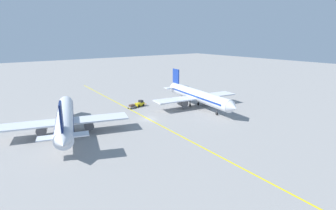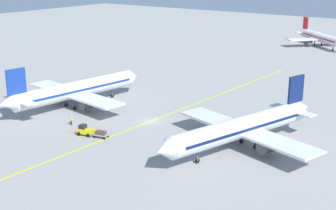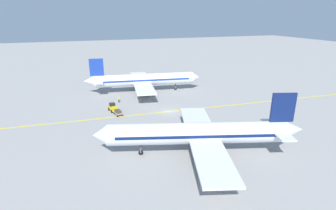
{
  "view_description": "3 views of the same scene",
  "coord_description": "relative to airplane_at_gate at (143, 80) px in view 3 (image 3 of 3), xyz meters",
  "views": [
    {
      "loc": [
        35.75,
        58.0,
        21.91
      ],
      "look_at": [
        -3.82,
        3.89,
        4.19
      ],
      "focal_mm": 28.0,
      "sensor_mm": 36.0,
      "label": 1
    },
    {
      "loc": [
        53.95,
        -68.76,
        30.07
      ],
      "look_at": [
        4.93,
        -0.84,
        4.49
      ],
      "focal_mm": 50.0,
      "sensor_mm": 36.0,
      "label": 2
    },
    {
      "loc": [
        56.96,
        -20.07,
        22.52
      ],
      "look_at": [
        2.98,
        -1.29,
        2.81
      ],
      "focal_mm": 28.0,
      "sensor_mm": 36.0,
      "label": 3
    }
  ],
  "objects": [
    {
      "name": "ground_plane",
      "position": [
        19.18,
        1.52,
        -3.71
      ],
      "size": [
        400.0,
        400.0,
        0.0
      ],
      "primitive_type": "plane",
      "color": "gray"
    },
    {
      "name": "apron_yellow_centreline",
      "position": [
        19.18,
        1.52,
        -3.71
      ],
      "size": [
        6.24,
        119.88,
        0.01
      ],
      "primitive_type": "cube",
      "rotation": [
        0.0,
        0.0,
        -0.05
      ],
      "color": "yellow",
      "rests_on": "ground"
    },
    {
      "name": "airplane_at_gate",
      "position": [
        0.0,
        0.0,
        0.0
      ],
      "size": [
        28.45,
        35.5,
        10.6
      ],
      "color": "silver",
      "rests_on": "ground"
    },
    {
      "name": "airplane_adjacent_stand",
      "position": [
        40.28,
        -0.37,
        0.0
      ],
      "size": [
        28.33,
        34.88,
        10.6
      ],
      "color": "silver",
      "rests_on": "ground"
    },
    {
      "name": "baggage_tug_white",
      "position": [
        14.26,
        -11.41,
        -2.81
      ],
      "size": [
        3.26,
        2.29,
        2.11
      ],
      "color": "gold",
      "rests_on": "ground"
    },
    {
      "name": "baggage_cart_trailing",
      "position": [
        17.48,
        -10.68,
        -2.95
      ],
      "size": [
        2.84,
        1.94,
        1.24
      ],
      "color": "gray",
      "rests_on": "ground"
    },
    {
      "name": "ground_crew_worker",
      "position": [
        7.96,
        -9.01,
        -2.8
      ],
      "size": [
        0.56,
        0.32,
        1.68
      ],
      "color": "#23232D",
      "rests_on": "ground"
    },
    {
      "name": "traffic_cone_near_nose",
      "position": [
        -6.03,
        4.66,
        -3.43
      ],
      "size": [
        0.32,
        0.32,
        0.55
      ],
      "primitive_type": "cone",
      "color": "orange",
      "rests_on": "ground"
    },
    {
      "name": "traffic_cone_mid_apron",
      "position": [
        11.43,
        -12.37,
        -3.43
      ],
      "size": [
        0.32,
        0.32,
        0.55
      ],
      "primitive_type": "cone",
      "color": "orange",
      "rests_on": "ground"
    },
    {
      "name": "traffic_cone_by_wingtip",
      "position": [
        33.39,
        -2.26,
        -3.43
      ],
      "size": [
        0.32,
        0.32,
        0.55
      ],
      "primitive_type": "cone",
      "color": "orange",
      "rests_on": "ground"
    }
  ]
}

